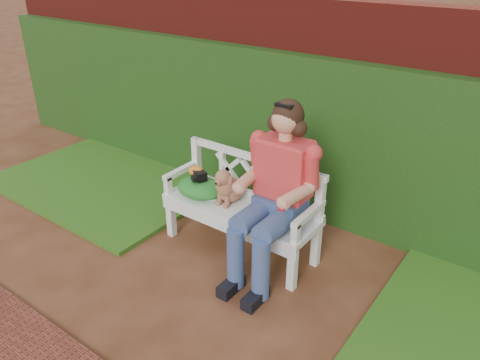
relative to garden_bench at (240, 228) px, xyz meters
The scene contains 11 objects.
ground 0.77m from the garden_bench, 69.32° to the right, with size 60.00×60.00×0.00m, color #482312.
brick_wall 1.51m from the garden_bench, 77.92° to the left, with size 10.00×0.30×2.20m, color maroon.
ivy_hedge 1.19m from the garden_bench, 75.34° to the left, with size 10.00×0.18×1.70m, color #285416.
grass_left 2.16m from the garden_bench, behind, with size 2.60×2.00×0.05m, color #184A0F.
garden_bench is the anchor object (origin of this frame).
seated_woman 0.72m from the garden_bench, ahead, with size 0.69×0.91×1.62m, color #EB2953, non-canonical shape.
dog 0.44m from the garden_bench, behind, with size 0.24×0.33×0.37m, color #BC704E, non-canonical shape.
tennis_racket 0.47m from the garden_bench, behind, with size 0.53×0.22×0.03m, color beige, non-canonical shape.
green_bag 0.54m from the garden_bench, behind, with size 0.48×0.37×0.16m, color #137025, non-canonical shape.
camera_item 0.63m from the garden_bench, behind, with size 0.13×0.10×0.09m, color black.
baseball_glove 0.68m from the garden_bench, behind, with size 0.17×0.12×0.11m, color orange.
Camera 1 is at (1.95, -2.34, 2.65)m, focal length 35.00 mm.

